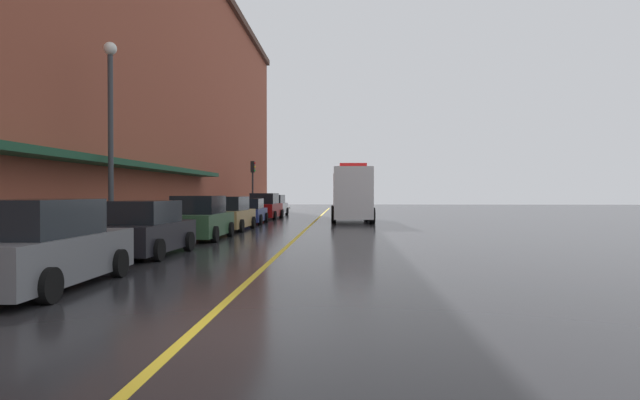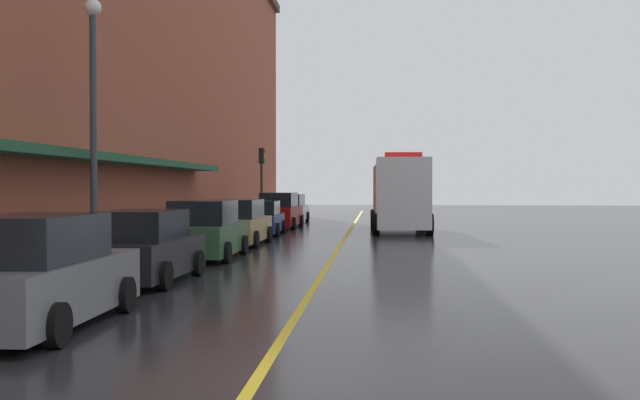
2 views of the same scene
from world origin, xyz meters
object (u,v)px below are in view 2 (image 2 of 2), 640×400
object	(u,v)px
parked_car_5	(280,211)
parked_car_6	(290,209)
parking_meter_1	(140,228)
parking_meter_0	(233,212)
parked_car_0	(37,275)
box_truck	(399,195)
parked_car_3	(237,224)
parked_car_4	(260,219)
parked_car_1	(145,249)
street_lamp_left	(93,103)
parked_car_2	(205,232)
traffic_light_near	(262,171)

from	to	relation	value
parked_car_5	parked_car_6	world-z (taller)	parked_car_5
parking_meter_1	parking_meter_0	bearing A→B (deg)	90.00
parked_car_0	box_truck	size ratio (longest dim) A/B	0.56
parked_car_3	parked_car_5	xyz separation A→B (m)	(0.05, 11.91, 0.07)
box_truck	parking_meter_0	xyz separation A→B (m)	(-7.83, -2.81, -0.74)
box_truck	parked_car_4	bearing A→B (deg)	-63.69
parked_car_1	box_truck	bearing A→B (deg)	-16.10
parked_car_3	parked_car_6	world-z (taller)	parked_car_6
parked_car_3	parking_meter_0	bearing A→B (deg)	13.66
parked_car_1	parked_car_5	xyz separation A→B (m)	(0.13, 23.01, 0.09)
parked_car_6	box_truck	distance (m)	10.54
parked_car_4	box_truck	bearing A→B (deg)	-63.53
parked_car_3	parking_meter_0	world-z (taller)	parked_car_3
parked_car_6	parking_meter_0	world-z (taller)	parked_car_6
parking_meter_1	parked_car_6	bearing A→B (deg)	86.81
parked_car_4	street_lamp_left	xyz separation A→B (m)	(-1.99, -14.98, 3.66)
box_truck	street_lamp_left	bearing A→B (deg)	-26.22
parked_car_6	parking_meter_0	size ratio (longest dim) A/B	3.71
parking_meter_1	parked_car_1	bearing A→B (deg)	-70.57
parked_car_0	parked_car_5	world-z (taller)	parked_car_5
parked_car_2	box_truck	distance (m)	15.92
parked_car_0	traffic_light_near	size ratio (longest dim) A/B	1.10
parked_car_0	traffic_light_near	world-z (taller)	traffic_light_near
parked_car_0	box_truck	distance (m)	26.69
parked_car_0	parking_meter_0	xyz separation A→B (m)	(-1.39, 23.07, 0.22)
parked_car_3	parked_car_6	distance (m)	17.44
parked_car_5	traffic_light_near	xyz separation A→B (m)	(-1.40, 2.78, 2.27)
parked_car_1	parked_car_4	bearing A→B (deg)	1.49
parked_car_0	parked_car_6	bearing A→B (deg)	-0.65
parked_car_0	parked_car_4	bearing A→B (deg)	-0.66
parked_car_6	parked_car_1	bearing A→B (deg)	-178.60
parked_car_1	parked_car_2	size ratio (longest dim) A/B	0.97
parked_car_0	street_lamp_left	xyz separation A→B (m)	(-1.99, 7.49, 3.56)
box_truck	street_lamp_left	xyz separation A→B (m)	(-8.43, -18.39, 2.60)
parked_car_2	street_lamp_left	world-z (taller)	street_lamp_left
parked_car_1	parking_meter_1	xyz separation A→B (m)	(-1.33, 3.78, 0.27)
parked_car_0	traffic_light_near	bearing A→B (deg)	1.75
parked_car_0	parked_car_1	size ratio (longest dim) A/B	1.09
parked_car_4	traffic_light_near	bearing A→B (deg)	6.98
parked_car_4	box_truck	distance (m)	7.36
traffic_light_near	parked_car_2	bearing A→B (deg)	-86.10
parked_car_6	parking_meter_1	distance (m)	24.79
parked_car_6	parking_meter_1	bearing A→B (deg)	178.31
parked_car_3	parked_car_2	bearing A→B (deg)	-178.71
parked_car_4	parking_meter_1	xyz separation A→B (m)	(-1.39, -13.06, 0.32)
parked_car_1	parked_car_2	bearing A→B (deg)	0.70
parked_car_3	traffic_light_near	distance (m)	14.93
parked_car_5	parked_car_6	xyz separation A→B (m)	(-0.09, 5.53, -0.06)
parked_car_2	parked_car_3	distance (m)	5.39
parked_car_3	parking_meter_0	distance (m)	6.50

